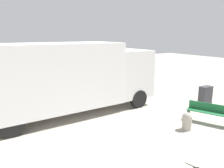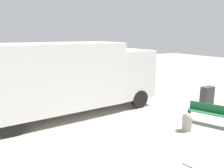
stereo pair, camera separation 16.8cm
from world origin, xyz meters
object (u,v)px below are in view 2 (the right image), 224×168
Objects in this scene: delivery_truck at (67,76)px; utility_box at (207,97)px; bollard_near_bench at (187,121)px; park_bench at (209,113)px.

utility_box is at bearing -23.55° from delivery_truck.
delivery_truck reaches higher than bollard_near_bench.
park_bench is 1.38m from bollard_near_bench.
delivery_truck is 6.52m from park_bench.
delivery_truck reaches higher than park_bench.
delivery_truck is 5.07× the size of park_bench.
park_bench is 2.40× the size of bollard_near_bench.
delivery_truck is 7.34m from utility_box.
utility_box reaches higher than bollard_near_bench.
utility_box is at bearing 25.26° from bollard_near_bench.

